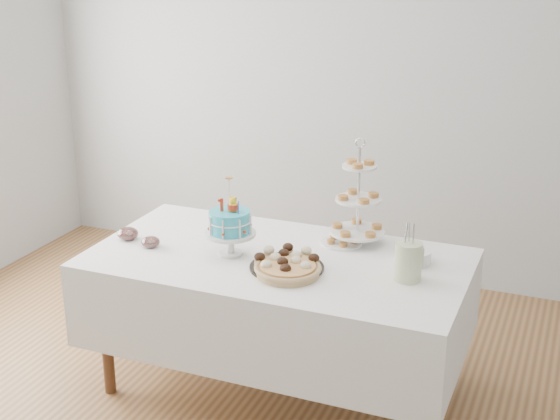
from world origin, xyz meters
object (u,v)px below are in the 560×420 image
at_px(pastry_plate, 342,241).
at_px(birthday_cake, 230,235).
at_px(utensil_pitcher, 408,260).
at_px(pie, 288,269).
at_px(table, 278,297).
at_px(plate_stack, 414,256).
at_px(jam_bowl_b, 128,234).
at_px(jam_bowl_a, 151,242).
at_px(tiered_stand, 358,200).
at_px(cupcake_tray, 287,261).

bearing_deg(pastry_plate, birthday_cake, -143.34).
bearing_deg(utensil_pitcher, pastry_plate, 118.52).
xyz_separation_m(birthday_cake, pie, (0.36, -0.12, -0.08)).
xyz_separation_m(table, plate_stack, (0.66, 0.19, 0.26)).
relative_size(birthday_cake, jam_bowl_b, 3.57).
xyz_separation_m(plate_stack, jam_bowl_a, (-1.33, -0.32, -0.01)).
bearing_deg(plate_stack, table, -163.87).
xyz_separation_m(table, jam_bowl_a, (-0.67, -0.13, 0.25)).
relative_size(tiered_stand, jam_bowl_a, 5.88).
height_order(birthday_cake, pastry_plate, birthday_cake).
height_order(jam_bowl_a, utensil_pitcher, utensil_pitcher).
xyz_separation_m(pie, tiered_stand, (0.19, 0.53, 0.21)).
height_order(pastry_plate, jam_bowl_a, jam_bowl_a).
height_order(birthday_cake, plate_stack, birthday_cake).
distance_m(table, jam_bowl_a, 0.73).
bearing_deg(pastry_plate, cupcake_tray, -110.10).
height_order(table, utensil_pitcher, utensil_pitcher).
distance_m(cupcake_tray, pastry_plate, 0.44).
distance_m(birthday_cake, cupcake_tray, 0.34).
distance_m(pie, tiered_stand, 0.60).
bearing_deg(pie, birthday_cake, 161.24).
bearing_deg(pastry_plate, plate_stack, -14.46).
xyz_separation_m(tiered_stand, jam_bowl_b, (-1.16, -0.42, -0.21)).
relative_size(cupcake_tray, utensil_pitcher, 1.27).
distance_m(table, utensil_pitcher, 0.75).
distance_m(cupcake_tray, plate_stack, 0.64).
height_order(tiered_stand, utensil_pitcher, tiered_stand).
relative_size(table, pastry_plate, 8.64).
bearing_deg(table, jam_bowl_a, -169.33).
relative_size(cupcake_tray, pastry_plate, 1.66).
relative_size(pie, pastry_plate, 1.47).
bearing_deg(table, jam_bowl_b, -174.74).
bearing_deg(pie, jam_bowl_a, 175.66).
xyz_separation_m(table, birthday_cake, (-0.23, -0.06, 0.34)).
bearing_deg(pie, table, 124.89).
distance_m(pastry_plate, jam_bowl_a, 1.01).
distance_m(cupcake_tray, pie, 0.08).
bearing_deg(table, utensil_pitcher, -2.10).
bearing_deg(birthday_cake, cupcake_tray, -16.60).
bearing_deg(utensil_pitcher, jam_bowl_b, 157.23).
bearing_deg(jam_bowl_b, birthday_cake, 1.38).
bearing_deg(birthday_cake, jam_bowl_b, 173.97).
height_order(pie, tiered_stand, tiered_stand).
height_order(plate_stack, utensil_pitcher, utensil_pitcher).
bearing_deg(cupcake_tray, table, 129.70).
distance_m(birthday_cake, plate_stack, 0.93).
height_order(tiered_stand, jam_bowl_b, tiered_stand).
bearing_deg(jam_bowl_a, cupcake_tray, 0.72).
bearing_deg(jam_bowl_a, pastry_plate, 24.73).
bearing_deg(cupcake_tray, pastry_plate, 69.90).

